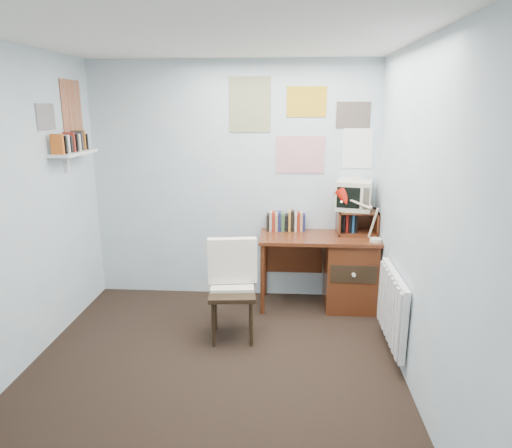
{
  "coord_description": "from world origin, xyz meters",
  "views": [
    {
      "loc": [
        0.56,
        -3.0,
        2.05
      ],
      "look_at": [
        0.3,
        0.92,
        1.02
      ],
      "focal_mm": 32.0,
      "sensor_mm": 36.0,
      "label": 1
    }
  ],
  "objects": [
    {
      "name": "ground",
      "position": [
        0.0,
        0.0,
        0.0
      ],
      "size": [
        3.5,
        3.5,
        0.0
      ],
      "primitive_type": "plane",
      "color": "black",
      "rests_on": "ground"
    },
    {
      "name": "back_wall",
      "position": [
        0.0,
        1.75,
        1.25
      ],
      "size": [
        3.0,
        0.02,
        2.5
      ],
      "primitive_type": "cube",
      "color": "silver",
      "rests_on": "ground"
    },
    {
      "name": "right_wall",
      "position": [
        1.5,
        0.0,
        1.25
      ],
      "size": [
        0.02,
        3.5,
        2.5
      ],
      "primitive_type": "cube",
      "color": "silver",
      "rests_on": "ground"
    },
    {
      "name": "ceiling",
      "position": [
        0.0,
        0.0,
        2.5
      ],
      "size": [
        3.0,
        3.5,
        0.02
      ],
      "primitive_type": "cube",
      "color": "white",
      "rests_on": "back_wall"
    },
    {
      "name": "desk",
      "position": [
        1.17,
        1.48,
        0.41
      ],
      "size": [
        1.2,
        0.55,
        0.76
      ],
      "color": "#5A2914",
      "rests_on": "ground"
    },
    {
      "name": "desk_chair",
      "position": [
        0.1,
        0.72,
        0.43
      ],
      "size": [
        0.48,
        0.46,
        0.87
      ],
      "primitive_type": "cube",
      "rotation": [
        0.0,
        0.0,
        0.1
      ],
      "color": "black",
      "rests_on": "ground"
    },
    {
      "name": "desk_lamp",
      "position": [
        1.44,
        1.31,
        0.98
      ],
      "size": [
        0.34,
        0.3,
        0.44
      ],
      "primitive_type": "cube",
      "rotation": [
        0.0,
        0.0,
        -0.13
      ],
      "color": "red",
      "rests_on": "desk"
    },
    {
      "name": "tv_riser",
      "position": [
        1.29,
        1.59,
        0.89
      ],
      "size": [
        0.4,
        0.3,
        0.25
      ],
      "primitive_type": "cube",
      "color": "#5A2914",
      "rests_on": "desk"
    },
    {
      "name": "crt_tv",
      "position": [
        1.25,
        1.61,
        1.17
      ],
      "size": [
        0.41,
        0.39,
        0.33
      ],
      "primitive_type": "cube",
      "rotation": [
        0.0,
        0.0,
        -0.24
      ],
      "color": "beige",
      "rests_on": "tv_riser"
    },
    {
      "name": "book_row",
      "position": [
        0.66,
        1.66,
        0.87
      ],
      "size": [
        0.6,
        0.14,
        0.22
      ],
      "primitive_type": "cube",
      "color": "#5A2914",
      "rests_on": "desk"
    },
    {
      "name": "radiator",
      "position": [
        1.46,
        0.55,
        0.42
      ],
      "size": [
        0.09,
        0.8,
        0.6
      ],
      "primitive_type": "cube",
      "color": "white",
      "rests_on": "right_wall"
    },
    {
      "name": "wall_shelf",
      "position": [
        -1.4,
        1.1,
        1.62
      ],
      "size": [
        0.2,
        0.62,
        0.24
      ],
      "primitive_type": "cube",
      "color": "white",
      "rests_on": "left_wall"
    },
    {
      "name": "posters_back",
      "position": [
        0.7,
        1.74,
        1.85
      ],
      "size": [
        1.2,
        0.01,
        0.9
      ],
      "primitive_type": "cube",
      "color": "white",
      "rests_on": "back_wall"
    },
    {
      "name": "posters_left",
      "position": [
        -1.49,
        1.1,
        2.0
      ],
      "size": [
        0.01,
        0.7,
        0.6
      ],
      "primitive_type": "cube",
      "color": "white",
      "rests_on": "left_wall"
    }
  ]
}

